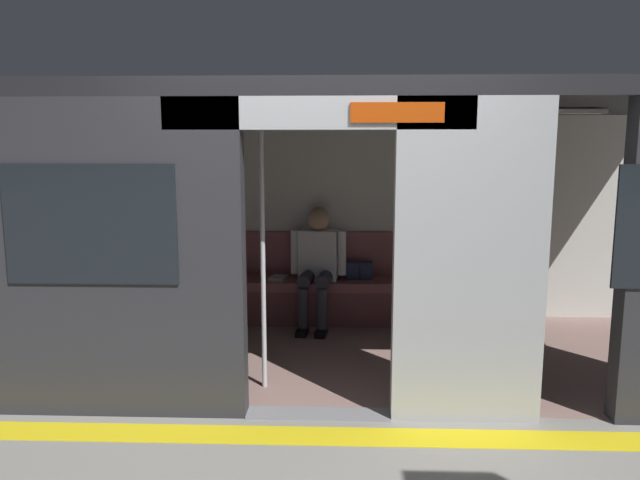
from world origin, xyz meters
name	(u,v)px	position (x,y,z in m)	size (l,w,h in m)	color
ground_plane	(318,415)	(0.00, 0.00, 0.00)	(60.00, 60.00, 0.00)	gray
platform_edge_strip	(316,436)	(0.00, 0.30, 0.00)	(8.00, 0.24, 0.01)	yellow
train_car	(316,186)	(0.06, -1.13, 1.44)	(6.40, 2.60, 2.19)	#ADAFB5
bench_seat	(326,290)	(0.00, -2.09, 0.34)	(2.72, 0.44, 0.44)	#935156
person_seated	(317,259)	(0.09, -2.03, 0.66)	(0.55, 0.70, 1.17)	silver
handbag	(359,270)	(-0.33, -2.17, 0.53)	(0.26, 0.15, 0.17)	#262D4C
book	(278,278)	(0.49, -2.11, 0.45)	(0.15, 0.22, 0.03)	silver
grab_pole_door	(263,251)	(0.42, -0.45, 1.02)	(0.04, 0.04, 2.05)	silver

